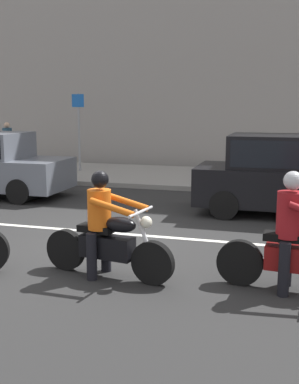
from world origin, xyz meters
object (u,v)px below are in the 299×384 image
parked_hatchback_black (282,174)px  motorcycle_with_rider_orange_stripe (106,234)px  motorcycle_with_rider_crimson (296,244)px  pedestrian_bystander (8,141)px  street_sign_post (79,124)px

parked_hatchback_black → motorcycle_with_rider_orange_stripe: bearing=-115.9°
motorcycle_with_rider_orange_stripe → parked_hatchback_black: parked_hatchback_black is taller
motorcycle_with_rider_crimson → parked_hatchback_black: size_ratio=0.56×
motorcycle_with_rider_crimson → pedestrian_bystander: pedestrian_bystander is taller
motorcycle_with_rider_orange_stripe → parked_hatchback_black: 5.34m
parked_hatchback_black → street_sign_post: bearing=146.7°
motorcycle_with_rider_orange_stripe → motorcycle_with_rider_crimson: bearing=3.5°
motorcycle_with_rider_crimson → street_sign_post: street_sign_post is taller
motorcycle_with_rider_crimson → motorcycle_with_rider_orange_stripe: size_ratio=1.04×
street_sign_post → pedestrian_bystander: size_ratio=1.61×
motorcycle_with_rider_orange_stripe → parked_hatchback_black: bearing=64.1°
parked_hatchback_black → pedestrian_bystander: bearing=155.2°
motorcycle_with_rider_crimson → street_sign_post: bearing=128.3°
motorcycle_with_rider_crimson → street_sign_post: size_ratio=0.79×
motorcycle_with_rider_crimson → pedestrian_bystander: bearing=137.8°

